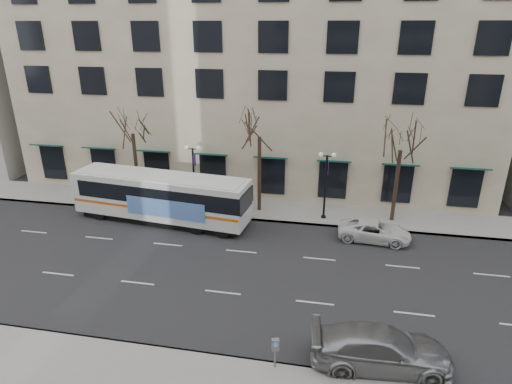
% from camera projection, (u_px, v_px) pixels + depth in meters
% --- Properties ---
extents(ground, '(160.00, 160.00, 0.00)m').
position_uv_depth(ground, '(233.00, 270.00, 25.46)').
color(ground, black).
rests_on(ground, ground).
extents(sidewalk_far, '(80.00, 4.00, 0.15)m').
position_uv_depth(sidewalk_far, '(324.00, 214.00, 32.79)').
color(sidewalk_far, gray).
rests_on(sidewalk_far, ground).
extents(building_hotel, '(40.00, 20.00, 24.00)m').
position_uv_depth(building_hotel, '(262.00, 43.00, 40.61)').
color(building_hotel, tan).
rests_on(building_hotel, ground).
extents(tree_far_left, '(3.60, 3.60, 8.34)m').
position_uv_depth(tree_far_left, '(131.00, 122.00, 32.78)').
color(tree_far_left, black).
rests_on(tree_far_left, ground).
extents(tree_far_mid, '(3.60, 3.60, 8.55)m').
position_uv_depth(tree_far_mid, '(260.00, 124.00, 30.97)').
color(tree_far_mid, black).
rests_on(tree_far_mid, ground).
extents(tree_far_right, '(3.60, 3.60, 8.06)m').
position_uv_depth(tree_far_right, '(402.00, 137.00, 29.42)').
color(tree_far_right, black).
rests_on(tree_far_right, ground).
extents(lamp_post_left, '(1.22, 0.45, 5.21)m').
position_uv_depth(lamp_post_left, '(194.00, 174.00, 32.74)').
color(lamp_post_left, black).
rests_on(lamp_post_left, ground).
extents(lamp_post_right, '(1.22, 0.45, 5.21)m').
position_uv_depth(lamp_post_right, '(326.00, 183.00, 31.01)').
color(lamp_post_right, black).
rests_on(lamp_post_right, ground).
extents(city_bus, '(13.44, 4.37, 3.58)m').
position_uv_depth(city_bus, '(162.00, 196.00, 31.19)').
color(city_bus, silver).
rests_on(city_bus, ground).
extents(silver_car, '(6.11, 2.89, 1.72)m').
position_uv_depth(silver_car, '(381.00, 349.00, 18.10)').
color(silver_car, '#94979B').
rests_on(silver_car, ground).
extents(white_pickup, '(4.97, 2.59, 1.34)m').
position_uv_depth(white_pickup, '(374.00, 231.00, 28.81)').
color(white_pickup, white).
rests_on(white_pickup, ground).
extents(pay_station, '(0.35, 0.28, 1.43)m').
position_uv_depth(pay_station, '(275.00, 347.00, 17.73)').
color(pay_station, slate).
rests_on(pay_station, sidewalk_near).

